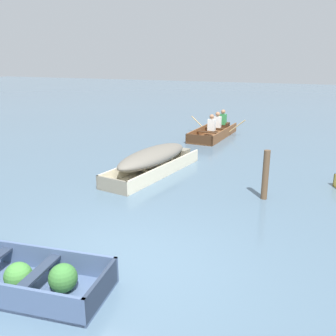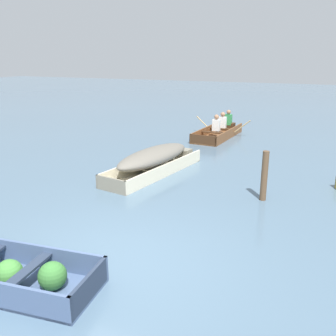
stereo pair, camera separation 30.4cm
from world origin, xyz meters
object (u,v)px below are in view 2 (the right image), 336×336
object	(u,v)px
rowboat_wooden_brown_with_crew	(220,131)
mooring_post	(264,176)
dinghy_slate_blue_foreground	(4,273)
skiff_cream_mid_moored	(154,159)

from	to	relation	value
rowboat_wooden_brown_with_crew	mooring_post	bearing A→B (deg)	-66.48
dinghy_slate_blue_foreground	skiff_cream_mid_moored	size ratio (longest dim) A/B	0.77
skiff_cream_mid_moored	dinghy_slate_blue_foreground	bearing A→B (deg)	-87.64
rowboat_wooden_brown_with_crew	mooring_post	world-z (taller)	mooring_post
dinghy_slate_blue_foreground	rowboat_wooden_brown_with_crew	size ratio (longest dim) A/B	0.90
dinghy_slate_blue_foreground	rowboat_wooden_brown_with_crew	bearing A→B (deg)	89.34
skiff_cream_mid_moored	rowboat_wooden_brown_with_crew	distance (m)	5.38
dinghy_slate_blue_foreground	skiff_cream_mid_moored	xyz separation A→B (m)	(-0.23, 5.53, 0.23)
dinghy_slate_blue_foreground	mooring_post	distance (m)	5.48
dinghy_slate_blue_foreground	mooring_post	xyz separation A→B (m)	(2.83, 4.67, 0.39)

